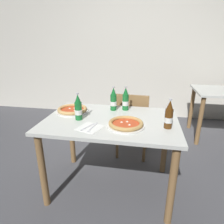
{
  "coord_description": "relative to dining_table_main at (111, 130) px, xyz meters",
  "views": [
    {
      "loc": [
        0.3,
        -1.6,
        1.41
      ],
      "look_at": [
        0.0,
        0.05,
        0.8
      ],
      "focal_mm": 30.88,
      "sensor_mm": 36.0,
      "label": 1
    }
  ],
  "objects": [
    {
      "name": "ground_plane",
      "position": [
        0.0,
        0.0,
        -0.64
      ],
      "size": [
        8.0,
        8.0,
        0.0
      ],
      "primitive_type": "plane",
      "color": "#4C4C51"
    },
    {
      "name": "chair_behind_table",
      "position": [
        0.16,
        0.61,
        -0.15
      ],
      "size": [
        0.43,
        0.43,
        0.85
      ],
      "rotation": [
        0.0,
        0.0,
        3.07
      ],
      "color": "olive",
      "rests_on": "ground_plane"
    },
    {
      "name": "beer_bottle_right",
      "position": [
        -0.02,
        0.25,
        0.22
      ],
      "size": [
        0.07,
        0.07,
        0.25
      ],
      "color": "#196B2D",
      "rests_on": "dining_table_main"
    },
    {
      "name": "beer_bottle_center",
      "position": [
        0.49,
        -0.1,
        0.22
      ],
      "size": [
        0.07,
        0.07,
        0.25
      ],
      "color": "#512D0F",
      "rests_on": "dining_table_main"
    },
    {
      "name": "beer_bottle_extra",
      "position": [
        -0.28,
        -0.06,
        0.22
      ],
      "size": [
        0.07,
        0.07,
        0.25
      ],
      "color": "#196B2D",
      "rests_on": "dining_table_main"
    },
    {
      "name": "dining_table_background",
      "position": [
        1.41,
        1.37,
        -0.04
      ],
      "size": [
        0.8,
        0.7,
        0.75
      ],
      "color": "silver",
      "rests_on": "ground_plane"
    },
    {
      "name": "pizza_marinara_far",
      "position": [
        0.15,
        -0.13,
        0.14
      ],
      "size": [
        0.31,
        0.31,
        0.04
      ],
      "color": "white",
      "rests_on": "dining_table_main"
    },
    {
      "name": "napkin_with_cutlery",
      "position": [
        -0.13,
        -0.22,
        0.12
      ],
      "size": [
        0.23,
        0.23,
        0.01
      ],
      "color": "white",
      "rests_on": "dining_table_main"
    },
    {
      "name": "dining_table_main",
      "position": [
        0.0,
        0.0,
        0.0
      ],
      "size": [
        1.2,
        0.8,
        0.75
      ],
      "color": "silver",
      "rests_on": "ground_plane"
    },
    {
      "name": "beer_bottle_left",
      "position": [
        0.1,
        0.28,
        0.22
      ],
      "size": [
        0.07,
        0.07,
        0.25
      ],
      "color": "#196B2D",
      "rests_on": "dining_table_main"
    },
    {
      "name": "pizza_margherita_near",
      "position": [
        -0.42,
        0.12,
        0.14
      ],
      "size": [
        0.32,
        0.32,
        0.04
      ],
      "color": "white",
      "rests_on": "dining_table_main"
    },
    {
      "name": "back_wall_tiled",
      "position": [
        0.0,
        2.2,
        0.66
      ],
      "size": [
        7.0,
        0.1,
        2.6
      ],
      "primitive_type": "cube",
      "color": "silver",
      "rests_on": "ground_plane"
    }
  ]
}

